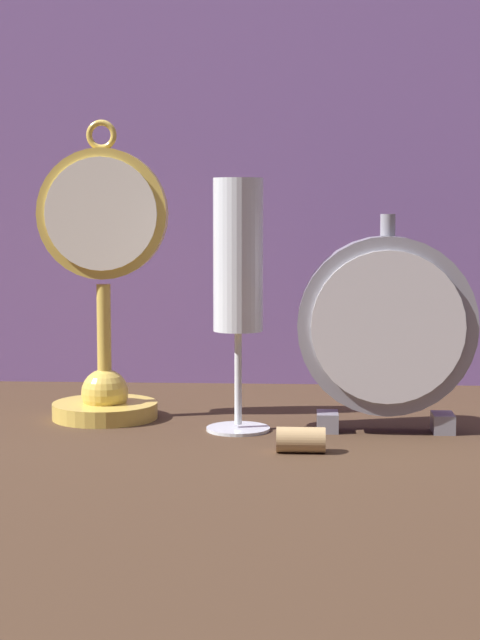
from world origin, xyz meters
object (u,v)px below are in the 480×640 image
at_px(mantel_clock_silver, 386,327).
at_px(champagne_flute, 240,272).
at_px(wine_cork, 301,440).
at_px(pocket_watch_on_stand, 103,300).

xyz_separation_m(mantel_clock_silver, champagne_flute, (-0.14, -0.00, 0.05)).
xyz_separation_m(mantel_clock_silver, wine_cork, (-0.08, -0.09, -0.09)).
distance_m(mantel_clock_silver, champagne_flute, 0.15).
bearing_deg(pocket_watch_on_stand, mantel_clock_silver, -10.22).
distance_m(champagne_flute, wine_cork, 0.17).
relative_size(pocket_watch_on_stand, champagne_flute, 1.24).
xyz_separation_m(pocket_watch_on_stand, wine_cork, (0.20, -0.14, -0.11)).
relative_size(mantel_clock_silver, champagne_flute, 0.86).
distance_m(pocket_watch_on_stand, mantel_clock_silver, 0.28).
xyz_separation_m(pocket_watch_on_stand, champagne_flute, (0.14, -0.05, 0.03)).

